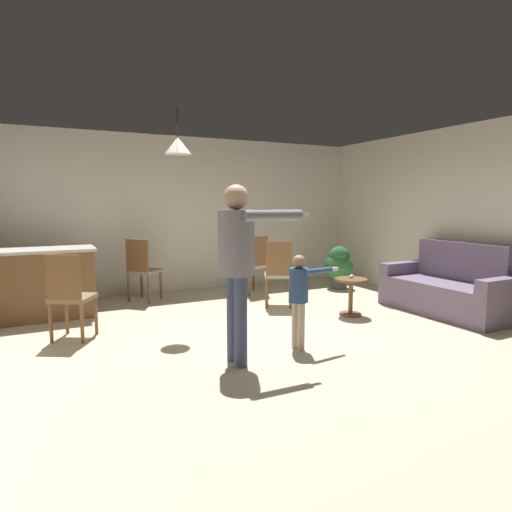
% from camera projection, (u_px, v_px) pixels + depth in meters
% --- Properties ---
extents(ground, '(7.68, 7.68, 0.00)m').
position_uv_depth(ground, '(282.00, 336.00, 5.11)').
color(ground, beige).
extents(wall_back, '(6.40, 0.10, 2.70)m').
position_uv_depth(wall_back, '(194.00, 214.00, 7.79)').
color(wall_back, silver).
rests_on(wall_back, ground).
extents(wall_right, '(0.10, 6.40, 2.70)m').
position_uv_depth(wall_right, '(472.00, 217.00, 6.35)').
color(wall_right, silver).
rests_on(wall_right, ground).
extents(couch_floral, '(0.89, 1.82, 1.00)m').
position_uv_depth(couch_floral, '(449.00, 290.00, 6.17)').
color(couch_floral, slate).
rests_on(couch_floral, ground).
extents(kitchen_counter, '(1.26, 0.66, 0.95)m').
position_uv_depth(kitchen_counter, '(47.00, 283.00, 5.86)').
color(kitchen_counter, brown).
rests_on(kitchen_counter, ground).
extents(side_table_by_couch, '(0.44, 0.44, 0.52)m').
position_uv_depth(side_table_by_couch, '(351.00, 292.00, 6.00)').
color(side_table_by_couch, brown).
rests_on(side_table_by_couch, ground).
extents(person_adult, '(0.85, 0.51, 1.73)m').
position_uv_depth(person_adult, '(238.00, 254.00, 4.13)').
color(person_adult, '#384260').
rests_on(person_adult, ground).
extents(person_child, '(0.55, 0.29, 1.02)m').
position_uv_depth(person_child, '(299.00, 291.00, 4.61)').
color(person_child, tan).
rests_on(person_child, ground).
extents(dining_chair_by_counter, '(0.57, 0.57, 1.00)m').
position_uv_depth(dining_chair_by_counter, '(69.00, 293.00, 4.89)').
color(dining_chair_by_counter, brown).
rests_on(dining_chair_by_counter, ground).
extents(dining_chair_near_wall, '(0.59, 0.59, 1.00)m').
position_uv_depth(dining_chair_near_wall, '(142.00, 268.00, 6.81)').
color(dining_chair_near_wall, brown).
rests_on(dining_chair_near_wall, ground).
extents(dining_chair_centre_back, '(0.57, 0.57, 1.00)m').
position_uv_depth(dining_chair_centre_back, '(279.00, 271.00, 6.47)').
color(dining_chair_centre_back, brown).
rests_on(dining_chair_centre_back, ground).
extents(dining_chair_spare, '(0.49, 0.49, 1.00)m').
position_uv_depth(dining_chair_spare, '(254.00, 262.00, 7.39)').
color(dining_chair_spare, brown).
rests_on(dining_chair_spare, ground).
extents(potted_plant_corner, '(0.50, 0.50, 0.77)m').
position_uv_depth(potted_plant_corner, '(339.00, 265.00, 7.88)').
color(potted_plant_corner, '#4C4742').
rests_on(potted_plant_corner, ground).
extents(spare_remote_on_table, '(0.12, 0.11, 0.04)m').
position_uv_depth(spare_remote_on_table, '(351.00, 277.00, 6.03)').
color(spare_remote_on_table, white).
rests_on(spare_remote_on_table, side_table_by_couch).
extents(ceiling_light_pendant, '(0.32, 0.32, 0.55)m').
position_uv_depth(ceiling_light_pendant, '(178.00, 145.00, 5.25)').
color(ceiling_light_pendant, silver).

